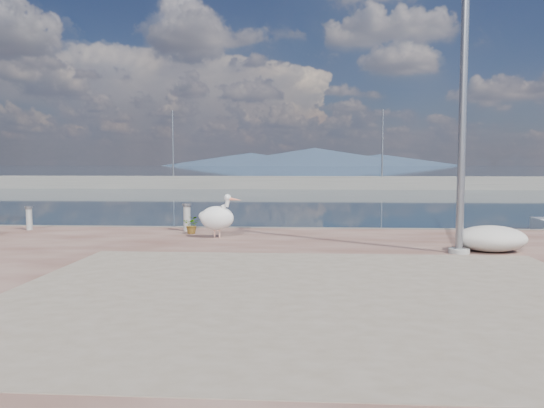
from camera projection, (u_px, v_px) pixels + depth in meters
The scene contains 11 objects.
ground at pixel (260, 282), 10.79m from camera, with size 1400.00×1400.00×0.00m, color #162635.
quay at pixel (200, 401), 4.80m from camera, with size 44.00×22.00×0.50m, color #552E24.
quay_patch at pixel (310, 294), 7.70m from camera, with size 9.00×7.00×0.01m, color gray.
breakwater at pixel (297, 183), 50.54m from camera, with size 120.00×2.20×7.50m.
mountains at pixel (310, 158), 656.47m from camera, with size 370.00×280.00×22.00m.
pelican at pixel (218, 217), 13.54m from camera, with size 1.19×0.79×1.13m.
lamp_post at pixel (463, 96), 11.03m from camera, with size 0.44×0.96×7.00m.
bollard_near at pixel (187, 216), 14.97m from camera, with size 0.26×0.26×0.78m.
bollard_far at pixel (29, 217), 15.19m from camera, with size 0.22×0.22×0.68m.
potted_plant at pixel (192, 225), 14.38m from camera, with size 0.44×0.38×0.49m, color #33722D.
net_pile_d at pixel (491, 239), 11.46m from camera, with size 1.50×1.13×0.56m, color silver.
Camera 1 is at (0.96, -10.60, 2.40)m, focal length 35.00 mm.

